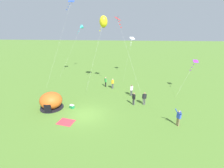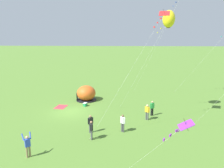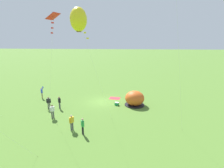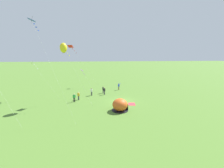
% 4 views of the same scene
% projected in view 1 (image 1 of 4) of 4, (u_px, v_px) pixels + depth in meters
% --- Properties ---
extents(ground_plane, '(300.00, 300.00, 0.00)m').
position_uv_depth(ground_plane, '(86.00, 115.00, 17.27)').
color(ground_plane, '#517A2D').
extents(popup_tent, '(2.81, 2.81, 2.10)m').
position_uv_depth(popup_tent, '(51.00, 101.00, 18.52)').
color(popup_tent, '#D8591E').
rests_on(popup_tent, ground).
extents(picnic_blanket, '(1.87, 1.53, 0.01)m').
position_uv_depth(picnic_blanket, '(66.00, 122.00, 15.90)').
color(picnic_blanket, '#CC333D').
rests_on(picnic_blanket, ground).
extents(cooler_box, '(0.63, 0.54, 0.44)m').
position_uv_depth(cooler_box, '(72.00, 107.00, 18.73)').
color(cooler_box, '#1E8C4C').
rests_on(cooler_box, ground).
extents(person_near_tent, '(0.43, 0.46, 1.72)m').
position_uv_depth(person_near_tent, '(134.00, 98.00, 19.33)').
color(person_near_tent, '#4C4C51').
rests_on(person_near_tent, ground).
extents(person_flying_kite, '(0.68, 0.72, 1.89)m').
position_uv_depth(person_flying_kite, '(179.00, 117.00, 15.00)').
color(person_flying_kite, '#8C7251').
rests_on(person_flying_kite, ground).
extents(person_watching_sky, '(0.40, 0.52, 1.72)m').
position_uv_depth(person_watching_sky, '(106.00, 81.00, 25.78)').
color(person_watching_sky, black).
rests_on(person_watching_sky, ground).
extents(person_center_field, '(0.57, 0.33, 1.72)m').
position_uv_depth(person_center_field, '(144.00, 98.00, 19.43)').
color(person_center_field, '#4C4C51').
rests_on(person_center_field, ground).
extents(person_strolling, '(0.43, 0.46, 1.72)m').
position_uv_depth(person_strolling, '(131.00, 90.00, 22.17)').
color(person_strolling, '#4C4C51').
rests_on(person_strolling, ground).
extents(person_far_back, '(0.41, 0.50, 1.72)m').
position_uv_depth(person_far_back, '(113.00, 83.00, 24.98)').
color(person_far_back, '#4C4C51').
rests_on(person_far_back, ground).
extents(kite_blue, '(4.10, 6.42, 14.56)m').
position_uv_depth(kite_blue, '(70.00, 4.00, 26.01)').
color(kite_blue, silver).
rests_on(kite_blue, ground).
extents(kite_yellow, '(2.74, 5.75, 11.50)m').
position_uv_depth(kite_yellow, '(103.00, 22.00, 23.94)').
color(kite_yellow, silver).
rests_on(kite_yellow, ground).
extents(kite_red, '(4.83, 7.30, 11.33)m').
position_uv_depth(kite_red, '(118.00, 21.00, 22.60)').
color(kite_red, silver).
rests_on(kite_red, ground).
extents(kite_cyan, '(3.87, 7.02, 10.56)m').
position_uv_depth(kite_cyan, '(81.00, 27.00, 34.18)').
color(kite_cyan, silver).
rests_on(kite_cyan, ground).
extents(kite_purple, '(3.46, 3.31, 5.16)m').
position_uv_depth(kite_purple, '(194.00, 63.00, 22.48)').
color(kite_purple, silver).
rests_on(kite_purple, ground).
extents(kite_white, '(2.09, 6.06, 8.13)m').
position_uv_depth(kite_white, '(132.00, 39.00, 31.42)').
color(kite_white, silver).
rests_on(kite_white, ground).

